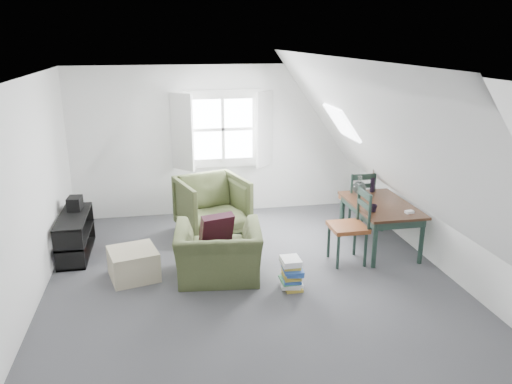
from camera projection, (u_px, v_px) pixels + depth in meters
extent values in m
plane|color=#46464A|center=(252.00, 283.00, 6.19)|extent=(5.50, 5.50, 0.00)
plane|color=white|center=(252.00, 78.00, 5.45)|extent=(5.50, 5.50, 0.00)
plane|color=white|center=(223.00, 141.00, 8.40)|extent=(5.00, 0.00, 5.00)
plane|color=white|center=(329.00, 307.00, 3.24)|extent=(5.00, 0.00, 5.00)
plane|color=white|center=(24.00, 200.00, 5.37)|extent=(0.00, 5.50, 5.50)
plane|color=white|center=(448.00, 176.00, 6.27)|extent=(0.00, 5.50, 5.50)
plane|color=white|center=(111.00, 148.00, 5.38)|extent=(3.19, 5.50, 4.48)
plane|color=white|center=(380.00, 138.00, 5.94)|extent=(3.19, 5.50, 4.48)
cube|color=white|center=(223.00, 129.00, 8.32)|extent=(1.30, 0.04, 1.30)
cube|color=white|center=(182.00, 132.00, 8.05)|extent=(0.35, 0.35, 1.25)
cube|color=white|center=(265.00, 129.00, 8.29)|extent=(0.35, 0.35, 1.25)
cube|color=white|center=(223.00, 129.00, 8.31)|extent=(1.00, 0.02, 1.00)
cube|color=white|center=(223.00, 129.00, 8.29)|extent=(1.08, 0.04, 0.05)
cube|color=white|center=(223.00, 129.00, 8.29)|extent=(0.05, 0.04, 1.08)
cube|color=white|center=(342.00, 123.00, 7.17)|extent=(0.35, 0.75, 0.47)
imported|color=#3D4626|center=(219.00, 278.00, 6.33)|extent=(1.14, 1.03, 0.68)
imported|color=#3D4626|center=(213.00, 233.00, 7.79)|extent=(1.20, 1.21, 0.89)
cube|color=#320D1A|center=(217.00, 229.00, 6.29)|extent=(0.46, 0.34, 0.43)
cube|color=tan|center=(133.00, 264.00, 6.29)|extent=(0.69, 0.69, 0.38)
cube|color=black|center=(381.00, 205.00, 7.05)|extent=(0.81, 1.35, 0.04)
cube|color=#1D3028|center=(381.00, 209.00, 7.07)|extent=(0.72, 1.26, 0.11)
cylinder|color=#1D3028|center=(375.00, 245.00, 6.53)|extent=(0.06, 0.06, 0.64)
cylinder|color=#1D3028|center=(421.00, 241.00, 6.65)|extent=(0.06, 0.06, 0.64)
cylinder|color=#1D3028|center=(343.00, 214.00, 7.66)|extent=(0.06, 0.06, 0.64)
cylinder|color=#1D3028|center=(383.00, 212.00, 7.77)|extent=(0.06, 0.06, 0.64)
sphere|color=silver|center=(359.00, 188.00, 7.41)|extent=(0.20, 0.20, 0.20)
cylinder|color=silver|center=(360.00, 180.00, 7.37)|extent=(0.06, 0.06, 0.11)
cylinder|color=black|center=(372.00, 185.00, 7.55)|extent=(0.07, 0.07, 0.22)
cylinder|color=#3F2D1E|center=(374.00, 169.00, 7.47)|extent=(0.03, 0.05, 0.40)
cylinder|color=#3F2D1E|center=(374.00, 169.00, 7.48)|extent=(0.04, 0.05, 0.39)
cylinder|color=#3F2D1E|center=(373.00, 169.00, 7.46)|extent=(0.05, 0.07, 0.39)
imported|color=black|center=(373.00, 212.00, 6.72)|extent=(0.13, 0.13, 0.10)
cube|color=white|center=(409.00, 212.00, 6.65)|extent=(0.12, 0.09, 0.04)
cube|color=brown|center=(357.00, 200.00, 7.81)|extent=(0.45, 0.45, 0.05)
cylinder|color=#1D3028|center=(362.00, 210.00, 8.09)|extent=(0.04, 0.04, 0.46)
cylinder|color=#1D3028|center=(371.00, 218.00, 7.74)|extent=(0.04, 0.04, 0.46)
cylinder|color=#1D3028|center=(341.00, 212.00, 8.02)|extent=(0.04, 0.04, 0.46)
cylinder|color=#1D3028|center=(349.00, 220.00, 7.68)|extent=(0.04, 0.04, 0.46)
cylinder|color=#1D3028|center=(374.00, 189.00, 7.58)|extent=(0.04, 0.04, 0.48)
cylinder|color=#1D3028|center=(351.00, 190.00, 7.51)|extent=(0.04, 0.04, 0.48)
cube|color=#1D3028|center=(364.00, 177.00, 7.49)|extent=(0.36, 0.03, 0.09)
cube|color=#1D3028|center=(363.00, 186.00, 7.53)|extent=(0.36, 0.03, 0.06)
cube|color=brown|center=(348.00, 227.00, 6.64)|extent=(0.47, 0.47, 0.06)
cylinder|color=#1D3028|center=(329.00, 241.00, 6.87)|extent=(0.04, 0.04, 0.48)
cylinder|color=#1D3028|center=(355.00, 239.00, 6.93)|extent=(0.04, 0.04, 0.48)
cylinder|color=#1D3028|center=(338.00, 252.00, 6.51)|extent=(0.04, 0.04, 0.48)
cylinder|color=#1D3028|center=(365.00, 250.00, 6.58)|extent=(0.04, 0.04, 0.48)
cylinder|color=#1D3028|center=(358.00, 204.00, 6.79)|extent=(0.04, 0.04, 0.50)
cylinder|color=#1D3028|center=(370.00, 213.00, 6.43)|extent=(0.04, 0.04, 0.50)
cube|color=#1D3028|center=(365.00, 194.00, 6.55)|extent=(0.03, 0.38, 0.09)
cube|color=#1D3028|center=(364.00, 205.00, 6.59)|extent=(0.03, 0.38, 0.07)
cube|color=black|center=(77.00, 253.00, 7.03)|extent=(0.38, 1.13, 0.03)
cube|color=black|center=(75.00, 235.00, 6.95)|extent=(0.38, 1.13, 0.03)
cube|color=black|center=(73.00, 216.00, 6.86)|extent=(0.38, 1.13, 0.03)
cube|color=black|center=(69.00, 251.00, 6.43)|extent=(0.38, 0.03, 0.56)
cube|color=black|center=(81.00, 222.00, 7.46)|extent=(0.38, 0.03, 0.56)
cube|color=#264C99|center=(73.00, 256.00, 6.69)|extent=(0.17, 0.19, 0.21)
cube|color=red|center=(77.00, 243.00, 7.08)|extent=(0.17, 0.23, 0.21)
cube|color=white|center=(72.00, 233.00, 6.74)|extent=(0.17, 0.21, 0.19)
cube|color=black|center=(75.00, 204.00, 7.07)|extent=(0.20, 0.27, 0.20)
cube|color=#B29933|center=(293.00, 287.00, 6.07)|extent=(0.20, 0.27, 0.03)
cube|color=white|center=(290.00, 284.00, 6.07)|extent=(0.26, 0.30, 0.03)
cube|color=white|center=(294.00, 282.00, 6.05)|extent=(0.22, 0.29, 0.03)
cube|color=#337F4C|center=(289.00, 280.00, 6.03)|extent=(0.22, 0.27, 0.03)
cube|color=#264C99|center=(292.00, 279.00, 6.01)|extent=(0.24, 0.31, 0.02)
cube|color=#B29933|center=(291.00, 276.00, 6.02)|extent=(0.21, 0.27, 0.02)
cube|color=#B29933|center=(291.00, 273.00, 6.03)|extent=(0.24, 0.30, 0.03)
cube|color=#264C99|center=(294.00, 272.00, 5.99)|extent=(0.24, 0.31, 0.04)
cube|color=#264C99|center=(293.00, 269.00, 5.97)|extent=(0.24, 0.30, 0.03)
cube|color=#B29933|center=(291.00, 265.00, 6.01)|extent=(0.22, 0.28, 0.03)
cube|color=white|center=(290.00, 263.00, 5.99)|extent=(0.22, 0.25, 0.04)
cube|color=white|center=(291.00, 260.00, 5.98)|extent=(0.22, 0.27, 0.03)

